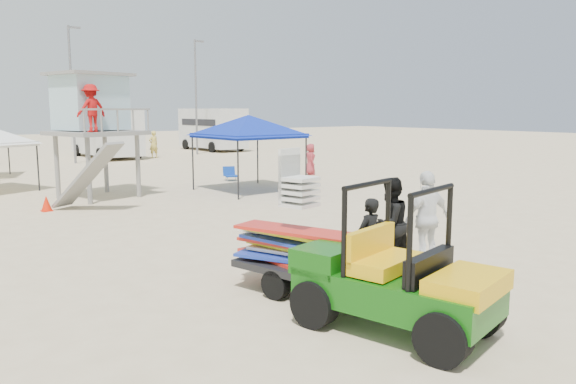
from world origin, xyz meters
TOP-DOWN VIEW (x-y plane):
  - ground at (0.00, 0.00)m, footprint 140.00×140.00m
  - utility_cart at (-1.38, -1.99)m, footprint 1.97×3.02m
  - surf_trailer at (-1.37, 0.35)m, footprint 1.73×2.58m
  - man_left at (0.14, 0.05)m, footprint 0.61×0.44m
  - man_mid at (0.99, 0.30)m, footprint 0.99×0.81m
  - man_right at (1.84, 0.05)m, footprint 1.20×0.61m
  - lifeguard_tower at (-0.53, 13.15)m, footprint 3.32×3.32m
  - canopy_blue at (4.89, 11.21)m, footprint 3.45×3.45m
  - cone_near at (-2.72, 11.35)m, footprint 0.34×0.34m
  - beach_chair_b at (5.47, 9.34)m, footprint 0.60×0.64m
  - beach_chair_c at (5.97, 14.35)m, footprint 0.68×0.75m
  - rv_mid_right at (6.00, 29.99)m, footprint 2.64×7.00m
  - rv_far_right at (15.00, 31.49)m, footprint 2.64×6.60m
  - light_pole_left at (3.00, 27.00)m, footprint 0.14×0.14m
  - light_pole_right at (12.00, 28.50)m, footprint 0.14×0.14m
  - distant_beachgoers at (-1.19, 19.80)m, footprint 18.49×14.46m

SIDE VIEW (x-z plane):
  - ground at x=0.00m, z-range 0.00..0.00m
  - cone_near at x=-2.72m, z-range 0.00..0.50m
  - beach_chair_b at x=5.47m, z-range -0.01..0.63m
  - beach_chair_c at x=5.97m, z-range -0.01..0.63m
  - man_left at x=0.14m, z-range 0.00..1.56m
  - distant_beachgoers at x=-1.19m, z-range -0.04..1.78m
  - surf_trailer at x=-1.37m, z-range -0.21..2.03m
  - man_mid at x=0.99m, z-range 0.00..1.86m
  - man_right at x=1.84m, z-range 0.00..1.96m
  - utility_cart at x=-1.38m, z-range -0.07..2.04m
  - rv_far_right at x=15.00m, z-range 0.17..3.42m
  - rv_mid_right at x=6.00m, z-range 0.17..3.42m
  - canopy_blue at x=4.89m, z-range 1.14..4.52m
  - lifeguard_tower at x=-0.53m, z-range 1.08..5.46m
  - light_pole_left at x=3.00m, z-range 0.00..8.00m
  - light_pole_right at x=12.00m, z-range 0.00..8.00m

